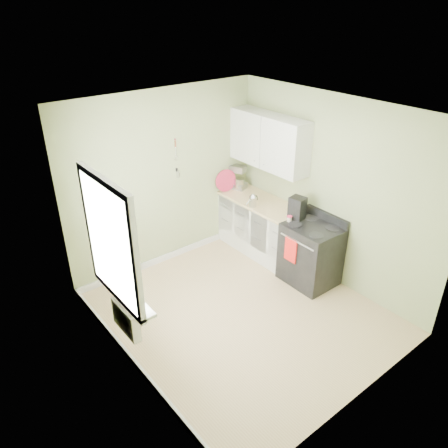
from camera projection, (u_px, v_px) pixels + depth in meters
floor at (242, 314)px, 5.88m from camera, size 3.20×3.60×0.02m
ceiling at (247, 112)px, 4.61m from camera, size 3.20×3.60×0.02m
wall_back at (165, 180)px, 6.49m from camera, size 3.20×0.02×2.70m
wall_left at (123, 273)px, 4.36m from camera, size 0.02×3.60×2.70m
wall_right at (331, 191)px, 6.13m from camera, size 0.02×3.60×2.70m
base_cabinets at (263, 229)px, 7.08m from camera, size 0.60×1.60×0.87m
countertop at (264, 203)px, 6.86m from camera, size 0.64×1.60×0.04m
upper_cabinets at (269, 141)px, 6.56m from camera, size 0.35×1.40×0.80m
window at (110, 243)px, 4.49m from camera, size 0.06×1.14×1.44m
window_sill at (123, 293)px, 4.84m from camera, size 0.18×1.14×0.04m
radiator at (126, 319)px, 4.94m from camera, size 0.12×0.50×0.35m
wall_utensils at (176, 164)px, 6.48m from camera, size 0.02×0.14×0.58m
stove at (311, 254)px, 6.35m from camera, size 0.67×0.75×1.04m
stand_mixer at (236, 177)px, 7.30m from camera, size 0.32×0.40×0.44m
kettle at (253, 200)px, 6.67m from camera, size 0.20×0.12×0.20m
coffee_maker at (297, 209)px, 6.29m from camera, size 0.23×0.24×0.34m
red_tray at (226, 181)px, 7.15m from camera, size 0.38×0.11×0.37m
jar at (289, 219)px, 6.26m from camera, size 0.08×0.08×0.08m
plant_a at (135, 292)px, 4.57m from camera, size 0.19×0.17×0.30m
plant_b at (121, 278)px, 4.80m from camera, size 0.16×0.18×0.28m
plant_c at (115, 272)px, 4.89m from camera, size 0.23×0.23×0.30m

